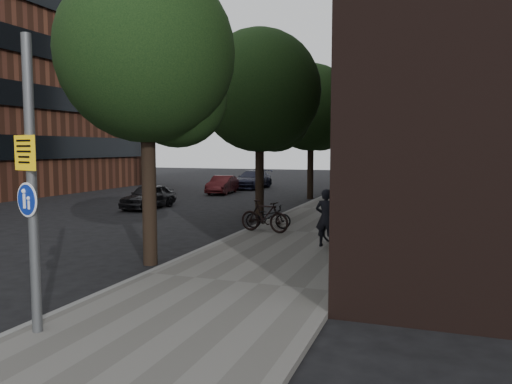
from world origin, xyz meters
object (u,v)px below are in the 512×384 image
at_px(pedestrian, 326,218).
at_px(parked_bike_facade_near, 349,229).
at_px(signpost, 32,185).
at_px(parked_car_near, 149,196).

relative_size(pedestrian, parked_bike_facade_near, 0.96).
distance_m(signpost, parked_car_near, 17.05).
bearing_deg(pedestrian, signpost, 73.79).
height_order(pedestrian, parked_bike_facade_near, pedestrian).
bearing_deg(pedestrian, parked_bike_facade_near, -137.10).
height_order(signpost, parked_bike_facade_near, signpost).
xyz_separation_m(parked_bike_facade_near, parked_car_near, (-10.88, 6.59, 0.02)).
distance_m(pedestrian, parked_car_near, 12.50).
relative_size(parked_bike_facade_near, parked_car_near, 0.50).
bearing_deg(parked_car_near, pedestrian, -33.90).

